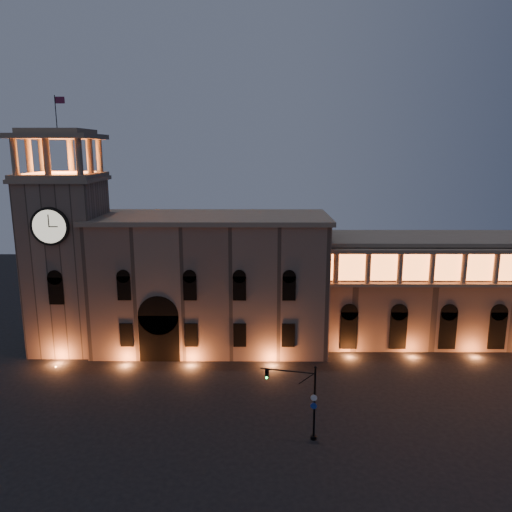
% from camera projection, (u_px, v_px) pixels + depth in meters
% --- Properties ---
extents(ground, '(160.00, 160.00, 0.00)m').
position_uv_depth(ground, '(212.00, 433.00, 46.68)').
color(ground, black).
rests_on(ground, ground).
extents(government_building, '(30.80, 12.80, 17.60)m').
position_uv_depth(government_building, '(211.00, 281.00, 66.26)').
color(government_building, '#7C6251').
rests_on(government_building, ground).
extents(clock_tower, '(9.80, 9.80, 32.40)m').
position_uv_depth(clock_tower, '(67.00, 255.00, 64.63)').
color(clock_tower, '#7C6251').
rests_on(clock_tower, ground).
extents(colonnade_wing, '(40.60, 11.50, 14.50)m').
position_uv_depth(colonnade_wing, '(460.00, 288.00, 68.34)').
color(colonnade_wing, '#775D4C').
rests_on(colonnade_wing, ground).
extents(traffic_light, '(5.16, 1.39, 7.21)m').
position_uv_depth(traffic_light, '(305.00, 400.00, 45.08)').
color(traffic_light, black).
rests_on(traffic_light, ground).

